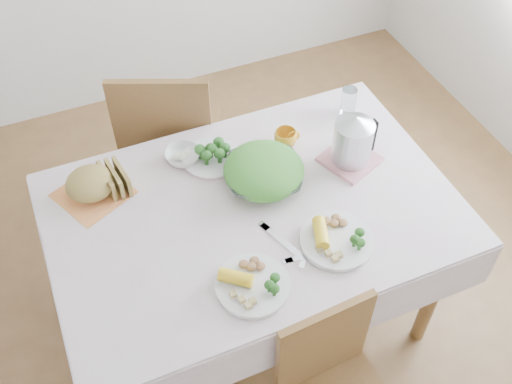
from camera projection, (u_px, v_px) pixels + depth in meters
name	position (u px, v px, depth m)	size (l,w,h in m)	color
floor	(254.00, 313.00, 2.79)	(3.60, 3.60, 0.00)	brown
dining_table	(253.00, 267.00, 2.51)	(1.40, 0.90, 0.75)	brown
tablecloth	(253.00, 209.00, 2.23)	(1.50, 1.00, 0.01)	silver
chair_far	(173.00, 141.00, 2.89)	(0.44, 0.44, 0.98)	brown
salad_bowl	(264.00, 176.00, 2.28)	(0.29, 0.29, 0.07)	white
dinner_plate_left	(253.00, 285.00, 1.98)	(0.25, 0.25, 0.02)	white
dinner_plate_right	(336.00, 241.00, 2.11)	(0.26, 0.26, 0.02)	white
broccoli_plate	(212.00, 158.00, 2.38)	(0.23, 0.23, 0.02)	beige
napkin	(93.00, 194.00, 2.27)	(0.24, 0.24, 0.00)	orange
bread_loaf	(90.00, 184.00, 2.22)	(0.18, 0.17, 0.11)	olive
fruit_bowl	(183.00, 156.00, 2.37)	(0.14, 0.14, 0.04)	white
yellow_mug	(286.00, 138.00, 2.42)	(0.09, 0.09, 0.07)	gold
glass_tumbler	(348.00, 101.00, 2.53)	(0.06, 0.06, 0.12)	white
pink_tray	(350.00, 159.00, 2.38)	(0.20, 0.20, 0.02)	#CA7B84
electric_kettle	(353.00, 138.00, 2.30)	(0.15, 0.15, 0.22)	#B2B5BA
fork_left	(282.00, 241.00, 2.12)	(0.02, 0.21, 0.00)	silver
fork_right	(308.00, 249.00, 2.09)	(0.02, 0.17, 0.00)	silver
knife	(309.00, 255.00, 2.08)	(0.02, 0.18, 0.00)	silver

